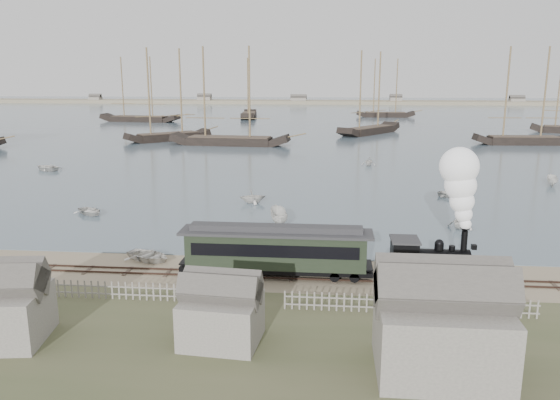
{
  "coord_description": "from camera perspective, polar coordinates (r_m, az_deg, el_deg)",
  "views": [
    {
      "loc": [
        7.64,
        -38.45,
        13.92
      ],
      "look_at": [
        3.31,
        7.23,
        3.5
      ],
      "focal_mm": 35.0,
      "sensor_mm": 36.0,
      "label": 1
    }
  ],
  "objects": [
    {
      "name": "rowboat_0",
      "position": [
        59.33,
        -19.23,
        -1.09
      ],
      "size": [
        4.07,
        4.26,
        0.72
      ],
      "primitive_type": "imported",
      "rotation": [
        0.0,
        0.0,
        0.92
      ],
      "color": "silver",
      "rests_on": "harbor_water"
    },
    {
      "name": "ground",
      "position": [
        41.6,
        -5.52,
        -6.82
      ],
      "size": [
        600.0,
        600.0,
        0.0
      ],
      "primitive_type": "plane",
      "color": "gray",
      "rests_on": "ground"
    },
    {
      "name": "schooner_7",
      "position": [
        188.72,
        -3.31,
        11.6
      ],
      "size": [
        7.55,
        23.1,
        20.0
      ],
      "primitive_type": null,
      "rotation": [
        0.0,
        0.0,
        1.67
      ],
      "color": "black",
      "rests_on": "harbor_water"
    },
    {
      "name": "picket_fence_east",
      "position": [
        34.28,
        13.36,
        -11.53
      ],
      "size": [
        15.0,
        0.1,
        1.2
      ],
      "primitive_type": null,
      "color": "slate",
      "rests_on": "ground"
    },
    {
      "name": "locomotive",
      "position": [
        38.65,
        17.78,
        -2.45
      ],
      "size": [
        7.23,
        2.7,
        9.01
      ],
      "color": "black",
      "rests_on": "ground"
    },
    {
      "name": "rowboat_7",
      "position": [
        88.1,
        9.27,
        4.03
      ],
      "size": [
        3.08,
        2.82,
        1.38
      ],
      "primitive_type": "imported",
      "rotation": [
        0.0,
        0.0,
        6.04
      ],
      "color": "silver",
      "rests_on": "harbor_water"
    },
    {
      "name": "shed_right",
      "position": [
        28.64,
        16.19,
        -16.84
      ],
      "size": [
        6.0,
        5.0,
        5.1
      ],
      "primitive_type": null,
      "color": "slate",
      "rests_on": "ground"
    },
    {
      "name": "rowboat_5",
      "position": [
        79.14,
        26.55,
        1.82
      ],
      "size": [
        3.51,
        2.13,
        1.27
      ],
      "primitive_type": "imported",
      "rotation": [
        0.0,
        0.0,
        2.85
      ],
      "color": "silver",
      "rests_on": "harbor_water"
    },
    {
      "name": "passenger_coach",
      "position": [
        38.51,
        -0.43,
        -5.12
      ],
      "size": [
        13.49,
        2.6,
        3.28
      ],
      "color": "black",
      "rests_on": "ground"
    },
    {
      "name": "rowboat_6",
      "position": [
        89.82,
        -23.17,
        3.17
      ],
      "size": [
        4.71,
        5.26,
        0.9
      ],
      "primitive_type": "imported",
      "rotation": [
        0.0,
        0.0,
        4.25
      ],
      "color": "silver",
      "rests_on": "harbor_water"
    },
    {
      "name": "beached_dinghy",
      "position": [
        43.57,
        -13.56,
        -5.66
      ],
      "size": [
        4.13,
        4.64,
        0.79
      ],
      "primitive_type": "imported",
      "rotation": [
        0.0,
        0.0,
        1.12
      ],
      "color": "silver",
      "rests_on": "ground"
    },
    {
      "name": "picket_fence_west",
      "position": [
        37.19,
        -17.65,
        -9.82
      ],
      "size": [
        19.0,
        0.1,
        1.2
      ],
      "primitive_type": null,
      "color": "slate",
      "rests_on": "ground"
    },
    {
      "name": "schooner_4",
      "position": [
        124.34,
        24.46,
        9.89
      ],
      "size": [
        20.26,
        5.64,
        20.0
      ],
      "primitive_type": null,
      "rotation": [
        0.0,
        0.0,
        0.05
      ],
      "color": "black",
      "rests_on": "harbor_water"
    },
    {
      "name": "rowboat_4",
      "position": [
        53.59,
        18.41,
        -2.04
      ],
      "size": [
        3.73,
        3.64,
        1.49
      ],
      "primitive_type": "imported",
      "rotation": [
        0.0,
        0.0,
        5.67
      ],
      "color": "silver",
      "rests_on": "harbor_water"
    },
    {
      "name": "shed_mid",
      "position": [
        30.42,
        -6.08,
        -14.52
      ],
      "size": [
        4.0,
        3.5,
        3.6
      ],
      "primitive_type": null,
      "color": "slate",
      "rests_on": "ground"
    },
    {
      "name": "far_spit",
      "position": [
        288.89,
        3.96,
        10.0
      ],
      "size": [
        500.0,
        20.0,
        1.8
      ],
      "primitive_type": "cube",
      "color": "tan",
      "rests_on": "ground"
    },
    {
      "name": "rowboat_1",
      "position": [
        61.03,
        -2.88,
        0.38
      ],
      "size": [
        3.14,
        3.42,
        1.51
      ],
      "primitive_type": "imported",
      "rotation": [
        0.0,
        0.0,
        1.84
      ],
      "color": "silver",
      "rests_on": "harbor_water"
    },
    {
      "name": "schooner_8",
      "position": [
        194.99,
        11.07,
        11.43
      ],
      "size": [
        19.94,
        5.22,
        20.0
      ],
      "primitive_type": null,
      "rotation": [
        0.0,
        0.0,
        0.03
      ],
      "color": "black",
      "rests_on": "harbor_water"
    },
    {
      "name": "schooner_3",
      "position": [
        136.94,
        9.48,
        11.01
      ],
      "size": [
        17.19,
        21.57,
        20.0
      ],
      "primitive_type": null,
      "rotation": [
        0.0,
        0.0,
        0.96
      ],
      "color": "black",
      "rests_on": "harbor_water"
    },
    {
      "name": "schooner_1",
      "position": [
        122.83,
        -11.76,
        10.73
      ],
      "size": [
        17.48,
        15.91,
        20.0
      ],
      "primitive_type": null,
      "rotation": [
        0.0,
        0.0,
        0.71
      ],
      "color": "black",
      "rests_on": "harbor_water"
    },
    {
      "name": "rowboat_2",
      "position": [
        51.94,
        -0.15,
        -1.8
      ],
      "size": [
        4.24,
        2.35,
        1.55
      ],
      "primitive_type": "imported",
      "rotation": [
        0.0,
        0.0,
        3.36
      ],
      "color": "silver",
      "rests_on": "harbor_water"
    },
    {
      "name": "rail_track",
      "position": [
        39.75,
        -6.07,
        -7.72
      ],
      "size": [
        120.0,
        1.8,
        0.16
      ],
      "color": "#38261E",
      "rests_on": "ground"
    },
    {
      "name": "schooner_6",
      "position": [
        178.08,
        -14.59,
        11.15
      ],
      "size": [
        26.04,
        9.38,
        20.0
      ],
      "primitive_type": null,
      "rotation": [
        0.0,
        0.0,
        -0.14
      ],
      "color": "black",
      "rests_on": "harbor_water"
    },
    {
      "name": "rowboat_3",
      "position": [
        67.01,
        17.76,
        0.58
      ],
      "size": [
        4.09,
        4.58,
        0.78
      ],
      "primitive_type": "imported",
      "rotation": [
        0.0,
        0.0,
        1.11
      ],
      "color": "silver",
      "rests_on": "harbor_water"
    },
    {
      "name": "schooner_2",
      "position": [
        113.09,
        -5.36,
        10.78
      ],
      "size": [
        25.04,
        7.55,
        20.0
      ],
      "primitive_type": null,
      "rotation": [
        0.0,
        0.0,
        -0.08
      ],
      "color": "black",
      "rests_on": "harbor_water"
    },
    {
      "name": "harbor_water",
      "position": [
        209.05,
        3.36,
        8.96
      ],
      "size": [
        600.0,
        336.0,
        0.06
      ],
      "primitive_type": "cube",
      "color": "#4B5C6B",
      "rests_on": "ground"
    }
  ]
}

